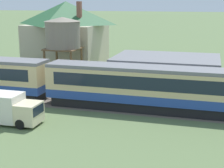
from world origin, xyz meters
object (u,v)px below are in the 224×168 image
Objects in this scene: passenger_train at (168,88)px; delivery_truck_cream at (5,108)px; station_house_dark_green_roof at (67,36)px; water_tower at (63,34)px; station_building at (166,72)px; yard_tree_0 at (71,29)px.

passenger_train reaches higher than delivery_truck_cream.
water_tower is at bearing -70.08° from station_house_dark_green_roof.
station_building is 12.91m from water_tower.
passenger_train is 14.03m from delivery_truck_cream.
station_house_dark_green_roof reaches higher than passenger_train.
yard_tree_0 is (-3.87, 23.38, 4.53)m from delivery_truck_cream.
passenger_train is at bearing -29.76° from water_tower.
water_tower is 1.41× the size of delivery_truck_cream.
yard_tree_0 is at bearing 97.21° from station_house_dark_green_roof.
station_building is at bearing -27.62° from yard_tree_0.
passenger_train is at bearing -46.06° from yard_tree_0.
station_building is at bearing -20.92° from station_house_dark_green_roof.
station_house_dark_green_roof is (-14.66, 5.60, 3.20)m from station_building.
passenger_train is at bearing -81.78° from station_building.
station_building is at bearing 6.35° from water_tower.
station_building is 19.11m from delivery_truck_cream.
yard_tree_0 reaches higher than station_building.
passenger_train is 23.68m from yard_tree_0.
water_tower is (2.52, -6.96, 0.97)m from station_house_dark_green_roof.
water_tower is (-13.44, 7.69, 3.75)m from passenger_train.
passenger_train is 9.14m from station_building.
yard_tree_0 is at bearing 106.99° from water_tower.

